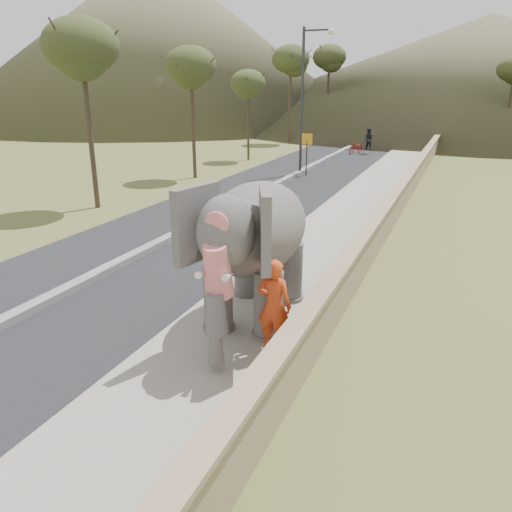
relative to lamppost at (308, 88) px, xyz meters
The scene contains 12 objects.
ground 19.85m from the lamppost, 75.89° to the right, with size 160.00×160.00×0.00m, color olive.
road 9.94m from the lamppost, 92.05° to the right, with size 7.00×120.00×0.03m, color black.
median 9.89m from the lamppost, 92.05° to the right, with size 0.35×120.00×0.22m, color black.
walkway 10.96m from the lamppost, 61.57° to the right, with size 3.00×120.00×0.15m, color #9E9687.
parapet 11.57m from the lamppost, 53.80° to the right, with size 0.30×120.00×1.10m, color tan.
lamppost is the anchor object (origin of this frame).
signboard 3.26m from the lamppost, 64.58° to the right, with size 0.60×0.08×2.40m.
hill_left 49.67m from the lamppost, 132.51° to the left, with size 60.00×60.00×22.00m, color brown.
hill_far 52.29m from the lamppost, 79.31° to the left, with size 80.00×80.00×14.00m, color brown.
elephant_and_man 19.57m from the lamppost, 75.89° to the right, with size 2.63×4.55×3.14m.
motorcyclist 11.23m from the lamppost, 83.21° to the left, with size 2.03×1.93×1.94m.
trees 13.93m from the lamppost, 60.51° to the left, with size 48.45×42.56×9.34m.
Camera 1 is at (3.96, -9.56, 5.09)m, focal length 35.00 mm.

